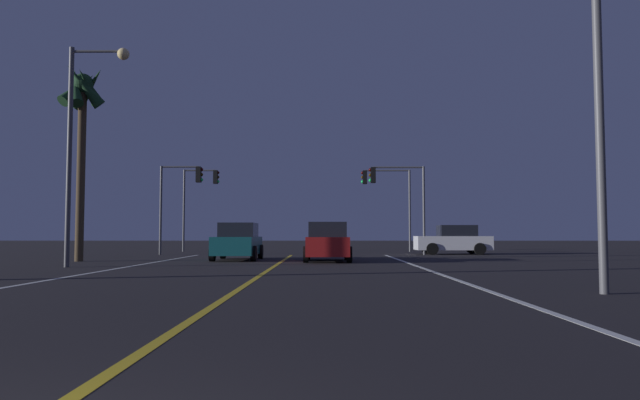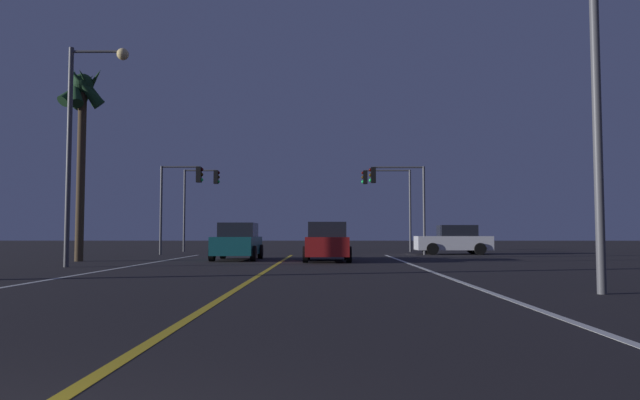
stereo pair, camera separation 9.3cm
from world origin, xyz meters
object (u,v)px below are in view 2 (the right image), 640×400
car_crossing_side (454,240)px  palm_tree_left_mid (83,104)px  traffic_light_near_right (397,189)px  traffic_light_far_right (387,191)px  car_oncoming (238,242)px  car_ahead_far (327,242)px  traffic_light_near_left (181,189)px  traffic_light_far_left (201,191)px  street_lamp_right_near (569,37)px  street_lamp_left_mid (83,127)px

car_crossing_side → palm_tree_left_mid: size_ratio=0.49×
car_crossing_side → traffic_light_near_right: size_ratio=0.85×
traffic_light_near_right → traffic_light_far_right: bearing=-90.0°
traffic_light_far_right → car_oncoming: bearing=56.1°
car_crossing_side → traffic_light_far_right: bearing=-54.0°
car_ahead_far → palm_tree_left_mid: palm_tree_left_mid is taller
car_oncoming → traffic_light_near_left: bearing=-147.0°
car_ahead_far → traffic_light_far_left: bearing=32.4°
palm_tree_left_mid → street_lamp_right_near: bearing=-41.0°
car_crossing_side → street_lamp_right_near: size_ratio=0.53×
traffic_light_far_right → palm_tree_left_mid: 20.26m
traffic_light_far_right → street_lamp_left_mid: bearing=54.2°
car_ahead_far → traffic_light_far_right: (4.02, 13.31, 3.25)m
street_lamp_right_near → car_ahead_far: bearing=-70.5°
car_oncoming → street_lamp_left_mid: (-4.80, -5.83, 4.28)m
car_oncoming → traffic_light_far_left: traffic_light_far_left is taller
street_lamp_left_mid → car_ahead_far: bearing=27.3°
car_crossing_side → street_lamp_left_mid: street_lamp_left_mid is taller
car_ahead_far → street_lamp_left_mid: street_lamp_left_mid is taller
car_oncoming → traffic_light_far_left: 13.22m
car_crossing_side → traffic_light_near_right: 4.59m
car_crossing_side → street_lamp_right_near: 23.01m
traffic_light_far_left → street_lamp_right_near: 30.26m
car_ahead_far → street_lamp_left_mid: (-8.91, -4.59, 4.28)m
palm_tree_left_mid → car_oncoming: bearing=12.0°
car_ahead_far → car_oncoming: size_ratio=1.00×
car_oncoming → street_lamp_left_mid: street_lamp_left_mid is taller
traffic_light_near_right → palm_tree_left_mid: size_ratio=0.58×
car_oncoming → traffic_light_near_left: traffic_light_near_left is taller
traffic_light_near_left → street_lamp_right_near: 25.43m
car_ahead_far → traffic_light_near_right: size_ratio=0.85×
car_ahead_far → traffic_light_near_right: 9.27m
traffic_light_far_left → traffic_light_near_left: bearing=-89.3°
traffic_light_far_right → street_lamp_right_near: 27.18m
palm_tree_left_mid → traffic_light_near_left: bearing=73.0°
traffic_light_near_left → palm_tree_left_mid: bearing=-107.0°
traffic_light_near_right → traffic_light_far_left: (-12.45, 5.50, 0.25)m
car_ahead_far → traffic_light_far_left: 16.08m
traffic_light_near_right → car_crossing_side: bearing=-166.6°
car_crossing_side → traffic_light_far_right: 6.64m
traffic_light_near_right → traffic_light_far_left: 13.61m
street_lamp_left_mid → traffic_light_near_right: bearing=43.8°
traffic_light_far_right → street_lamp_right_near: bearing=91.9°
street_lamp_left_mid → palm_tree_left_mid: (-1.91, 4.41, 1.84)m
car_oncoming → street_lamp_right_near: 18.09m
traffic_light_near_right → street_lamp_left_mid: 17.96m
traffic_light_far_left → street_lamp_right_near: bearing=-63.8°
traffic_light_near_left → traffic_light_far_left: size_ratio=0.93×
traffic_light_far_right → palm_tree_left_mid: (-14.83, -13.50, 2.86)m
traffic_light_far_right → traffic_light_far_left: (-12.45, -0.00, -0.04)m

